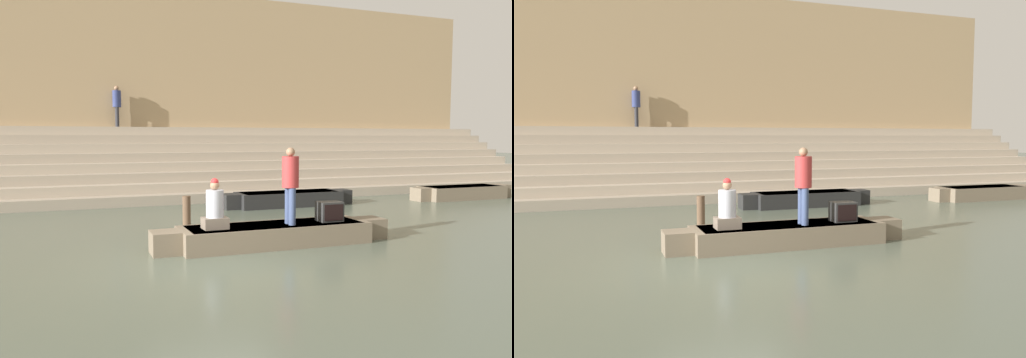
% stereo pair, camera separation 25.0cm
% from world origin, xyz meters
% --- Properties ---
extents(ground_plane, '(120.00, 120.00, 0.00)m').
position_xyz_m(ground_plane, '(0.00, 0.00, 0.00)').
color(ground_plane, '#566051').
extents(ghat_steps, '(36.00, 4.72, 2.80)m').
position_xyz_m(ghat_steps, '(0.00, 11.47, 0.99)').
color(ghat_steps, tan).
rests_on(ghat_steps, ground).
extents(back_wall, '(34.20, 1.28, 8.68)m').
position_xyz_m(back_wall, '(0.00, 13.74, 4.31)').
color(back_wall, tan).
rests_on(back_wall, ground).
extents(rowboat_main, '(5.42, 1.27, 0.46)m').
position_xyz_m(rowboat_main, '(1.72, 1.19, 0.25)').
color(rowboat_main, '#756651').
rests_on(rowboat_main, ground).
extents(person_standing, '(0.37, 0.37, 1.68)m').
position_xyz_m(person_standing, '(2.02, 1.05, 1.43)').
color(person_standing, '#3D4C75').
rests_on(person_standing, rowboat_main).
extents(person_rowing, '(0.52, 0.41, 1.06)m').
position_xyz_m(person_rowing, '(0.33, 1.13, 0.88)').
color(person_rowing, '#756656').
rests_on(person_rowing, rowboat_main).
extents(tv_set, '(0.54, 0.42, 0.44)m').
position_xyz_m(tv_set, '(3.04, 1.14, 0.69)').
color(tv_set, '#2D2D2D').
rests_on(tv_set, rowboat_main).
extents(moored_boat_shore, '(4.69, 1.17, 0.49)m').
position_xyz_m(moored_boat_shore, '(4.59, 6.82, 0.26)').
color(moored_boat_shore, black).
rests_on(moored_boat_shore, ground).
extents(moored_boat_distant, '(4.36, 1.17, 0.49)m').
position_xyz_m(moored_boat_distant, '(11.68, 6.32, 0.26)').
color(moored_boat_distant, '#756651').
rests_on(moored_boat_distant, ground).
extents(mooring_post, '(0.20, 0.20, 0.95)m').
position_xyz_m(mooring_post, '(0.15, 3.00, 0.47)').
color(mooring_post, brown).
rests_on(mooring_post, ground).
extents(person_on_steps, '(0.35, 0.35, 1.70)m').
position_xyz_m(person_on_steps, '(-0.55, 12.85, 3.78)').
color(person_on_steps, '#28282D').
rests_on(person_on_steps, ghat_steps).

